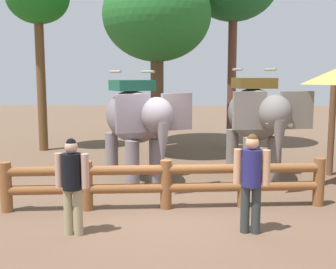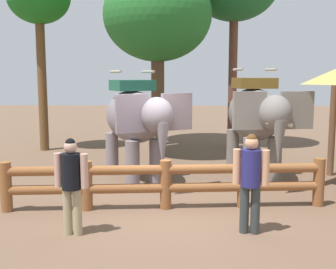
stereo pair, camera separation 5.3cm
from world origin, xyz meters
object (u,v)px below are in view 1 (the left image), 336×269
(tree_back_center, at_px, (157,17))
(tree_far_right, at_px, (38,1))
(elephant_center, at_px, (256,117))
(tourist_woman_in_black, at_px, (251,176))
(tourist_man_in_blue, at_px, (72,180))
(elephant_near_left, at_px, (135,120))
(log_fence, at_px, (166,181))

(tree_back_center, bearing_deg, tree_far_right, 164.86)
(elephant_center, distance_m, tree_far_right, 9.12)
(tourist_woman_in_black, height_order, tree_back_center, tree_back_center)
(tourist_man_in_blue, xyz_separation_m, tree_back_center, (1.09, 7.33, 3.73))
(tourist_man_in_blue, relative_size, tree_far_right, 0.27)
(tourist_woman_in_black, distance_m, tree_back_center, 8.30)
(elephant_near_left, bearing_deg, elephant_center, 7.21)
(elephant_center, bearing_deg, elephant_near_left, -172.79)
(tree_back_center, bearing_deg, log_fence, -85.01)
(tourist_man_in_blue, relative_size, tree_back_center, 0.28)
(elephant_near_left, height_order, tree_far_right, tree_far_right)
(elephant_center, distance_m, tourist_man_in_blue, 5.92)
(elephant_center, xyz_separation_m, tree_back_center, (-2.85, 2.96, 3.05))
(elephant_center, bearing_deg, log_fence, -129.87)
(tree_back_center, xyz_separation_m, tree_far_right, (-4.36, 1.18, 0.70))
(log_fence, bearing_deg, tree_back_center, 94.99)
(elephant_center, bearing_deg, tourist_woman_in_black, -100.46)
(elephant_near_left, xyz_separation_m, elephant_center, (3.23, 0.41, 0.03))
(log_fence, xyz_separation_m, tourist_woman_in_black, (1.57, -1.37, 0.44))
(elephant_near_left, relative_size, tourist_man_in_blue, 1.97)
(log_fence, relative_size, tourist_woman_in_black, 3.80)
(log_fence, bearing_deg, elephant_center, 50.13)
(elephant_center, bearing_deg, tourist_man_in_blue, -132.02)
(log_fence, bearing_deg, tree_far_right, 124.98)
(tree_far_right, bearing_deg, elephant_center, -29.91)
(elephant_near_left, height_order, tourist_man_in_blue, elephant_near_left)
(elephant_near_left, bearing_deg, tourist_man_in_blue, -100.09)
(log_fence, distance_m, elephant_near_left, 2.76)
(elephant_center, relative_size, tree_back_center, 0.56)
(log_fence, distance_m, tourist_woman_in_black, 2.13)
(tree_back_center, bearing_deg, elephant_center, -46.17)
(tourist_woman_in_black, relative_size, tree_back_center, 0.29)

